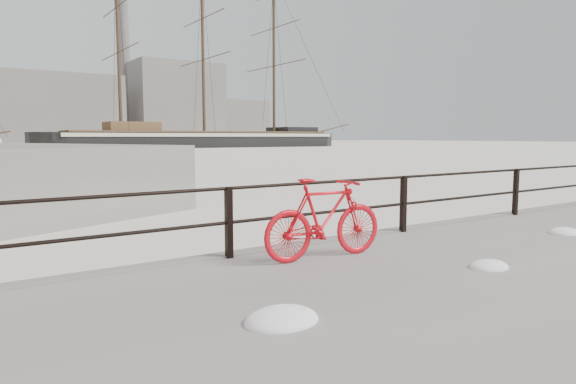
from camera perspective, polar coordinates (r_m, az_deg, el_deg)
ground at (r=9.60m, az=11.91°, el=-6.25°), size 400.00×400.00×0.00m
guardrail at (r=9.35m, az=12.69°, el=-1.30°), size 28.00×0.10×1.00m
bicycle at (r=7.12m, az=4.07°, el=-2.93°), size 1.90×0.45×1.13m
barque_black at (r=98.04m, az=-9.25°, el=4.92°), size 68.20×23.78×37.76m
industrial_west at (r=149.02m, az=-24.48°, el=8.32°), size 32.00×18.00×18.00m
industrial_mid at (r=163.86m, az=-12.56°, el=9.53°), size 26.00×20.00×24.00m
industrial_east at (r=178.01m, az=-6.21°, el=7.75°), size 20.00×16.00×14.00m
smokestack at (r=165.08m, az=-17.61°, el=12.85°), size 2.80×2.80×44.00m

